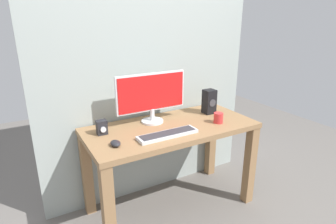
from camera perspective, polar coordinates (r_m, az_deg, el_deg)
The scene contains 9 objects.
ground_plane at distance 2.62m, azimuth 0.55°, elevation -18.28°, with size 6.00×6.00×0.00m, color slate.
wall_back at distance 2.40m, azimuth -3.80°, elevation 16.85°, with size 1.97×0.04×3.00m, color #9EA8A3.
desk at distance 2.30m, azimuth 0.60°, elevation -6.02°, with size 1.35×0.64×0.75m.
monitor at distance 2.26m, azimuth -3.36°, elevation 3.39°, with size 0.59×0.18×0.40m.
keyboard_primary at distance 2.06m, azimuth -0.03°, elevation -4.53°, with size 0.46×0.12×0.03m.
mouse at distance 1.94m, azimuth -10.55°, elevation -6.24°, with size 0.07×0.10×0.04m, color #232328.
speaker_right at distance 2.53m, azimuth 8.30°, elevation 2.09°, with size 0.10×0.10×0.21m.
audio_controller at distance 2.13m, azimuth -13.21°, elevation -3.04°, with size 0.07×0.07×0.11m.
coffee_mug at distance 2.33m, azimuth 10.12°, elevation -1.17°, with size 0.08×0.08×0.08m, color red.
Camera 1 is at (-1.05, -1.80, 1.59)m, focal length 30.22 mm.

